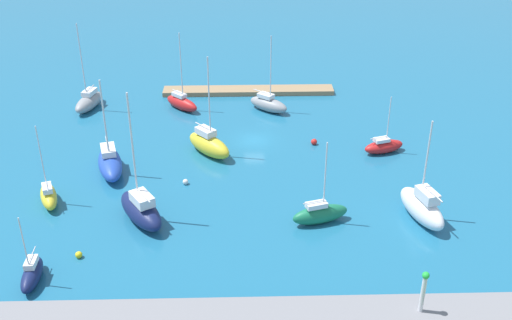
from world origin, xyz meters
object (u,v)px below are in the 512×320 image
sailboat_yellow_mid_basin (49,196)px  sailboat_navy_far_north (32,274)px  pier_dock (248,91)px  sailboat_navy_along_channel (141,209)px  sailboat_green_near_pier (320,214)px  sailboat_red_west_end (384,146)px  mooring_buoy_red (314,142)px  sailboat_gray_lone_north (89,101)px  mooring_buoy_white (185,182)px  sailboat_gray_off_beacon (268,104)px  harbor_beacon (424,289)px  mooring_buoy_yellow (79,255)px  sailboat_blue_center_basin (110,163)px  sailboat_yellow_by_breakwater (209,144)px  sailboat_white_outer_mooring (422,207)px  sailboat_red_east_end (182,102)px

sailboat_yellow_mid_basin → sailboat_navy_far_north: size_ratio=1.30×
pier_dock → sailboat_navy_along_channel: 35.02m
sailboat_green_near_pier → sailboat_red_west_end: bearing=40.8°
sailboat_navy_along_channel → mooring_buoy_red: 24.76m
sailboat_gray_lone_north → mooring_buoy_white: 25.75m
sailboat_navy_along_channel → sailboat_red_west_end: sailboat_navy_along_channel is taller
mooring_buoy_red → sailboat_gray_off_beacon: bearing=-63.9°
harbor_beacon → mooring_buoy_red: size_ratio=4.95×
sailboat_red_west_end → mooring_buoy_yellow: bearing=-166.3°
sailboat_blue_center_basin → sailboat_yellow_mid_basin: bearing=-53.2°
sailboat_red_west_end → mooring_buoy_yellow: size_ratio=11.28×
harbor_beacon → mooring_buoy_white: (19.72, -21.62, -2.98)m
sailboat_gray_off_beacon → sailboat_yellow_by_breakwater: 14.74m
sailboat_white_outer_mooring → sailboat_yellow_by_breakwater: bearing=39.8°
pier_dock → mooring_buoy_red: size_ratio=33.00×
sailboat_gray_lone_north → mooring_buoy_white: bearing=49.7°
sailboat_gray_lone_north → sailboat_yellow_mid_basin: bearing=17.3°
sailboat_yellow_by_breakwater → sailboat_gray_lone_north: bearing=-170.5°
pier_dock → mooring_buoy_white: size_ratio=40.88×
pier_dock → sailboat_green_near_pier: bearing=100.7°
sailboat_white_outer_mooring → mooring_buoy_yellow: bearing=83.0°
sailboat_green_near_pier → mooring_buoy_yellow: bearing=176.2°
sailboat_green_near_pier → sailboat_gray_lone_north: 40.49m
sailboat_blue_center_basin → harbor_beacon: bearing=33.8°
sailboat_red_west_end → sailboat_gray_lone_north: size_ratio=0.59×
sailboat_yellow_by_breakwater → sailboat_red_west_end: (-20.76, 0.11, -0.51)m
sailboat_yellow_by_breakwater → mooring_buoy_yellow: bearing=-70.1°
sailboat_blue_center_basin → mooring_buoy_red: 24.42m
sailboat_navy_along_channel → sailboat_blue_center_basin: sailboat_navy_along_channel is taller
sailboat_blue_center_basin → sailboat_yellow_by_breakwater: sailboat_yellow_by_breakwater is taller
mooring_buoy_white → sailboat_gray_off_beacon: bearing=-116.8°
sailboat_red_west_end → sailboat_white_outer_mooring: bearing=-105.5°
sailboat_navy_far_north → sailboat_navy_along_channel: bearing=136.9°
sailboat_green_near_pier → sailboat_yellow_by_breakwater: 18.58m
harbor_beacon → sailboat_yellow_by_breakwater: (17.43, -28.58, -1.94)m
sailboat_blue_center_basin → mooring_buoy_yellow: (0.01, 15.60, -0.91)m
sailboat_blue_center_basin → sailboat_green_near_pier: bearing=49.2°
sailboat_gray_off_beacon → sailboat_yellow_by_breakwater: bearing=-81.8°
sailboat_blue_center_basin → sailboat_red_east_end: bearing=144.2°
harbor_beacon → sailboat_white_outer_mooring: 14.77m
sailboat_red_east_end → mooring_buoy_red: size_ratio=14.37×
sailboat_yellow_by_breakwater → mooring_buoy_yellow: 22.51m
sailboat_navy_along_channel → sailboat_red_west_end: bearing=-95.1°
sailboat_red_east_end → sailboat_gray_off_beacon: (-11.90, 0.85, 0.03)m
sailboat_yellow_by_breakwater → mooring_buoy_white: bearing=-59.3°
mooring_buoy_yellow → sailboat_gray_off_beacon: bearing=-119.8°
sailboat_yellow_mid_basin → sailboat_gray_lone_north: size_ratio=0.72×
mooring_buoy_white → sailboat_gray_lone_north: bearing=-54.8°
sailboat_navy_along_channel → mooring_buoy_yellow: sailboat_navy_along_channel is taller
sailboat_red_west_end → mooring_buoy_white: size_ratio=11.65×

